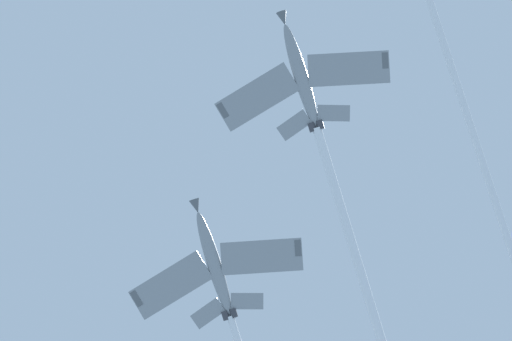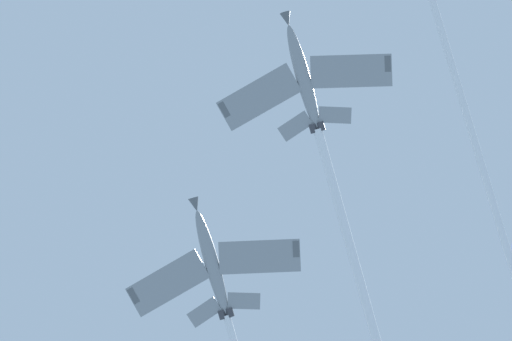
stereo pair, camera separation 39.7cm
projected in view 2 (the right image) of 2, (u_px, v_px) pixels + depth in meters
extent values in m
cylinder|color=white|center=(469.00, 122.00, 114.32)|extent=(5.90, 38.91, 8.48)
ellipsoid|color=gray|center=(303.00, 77.00, 116.17)|extent=(3.27, 12.17, 3.29)
cone|color=#595E60|center=(287.00, 19.00, 116.37)|extent=(1.44, 1.92, 1.44)
ellipsoid|color=black|center=(298.00, 60.00, 116.83)|extent=(1.40, 3.02, 1.34)
cube|color=gray|center=(351.00, 71.00, 115.84)|extent=(9.69, 6.70, 0.78)
cube|color=#595E60|center=(388.00, 64.00, 115.80)|extent=(1.32, 1.93, 0.41)
cube|color=gray|center=(259.00, 97.00, 116.24)|extent=(9.32, 4.50, 0.78)
cube|color=#595E60|center=(224.00, 110.00, 116.50)|extent=(0.88, 1.86, 0.41)
cube|color=gray|center=(335.00, 115.00, 115.93)|extent=(4.03, 3.20, 0.45)
cube|color=gray|center=(295.00, 126.00, 116.10)|extent=(3.86, 2.40, 0.45)
cube|color=#595E60|center=(314.00, 120.00, 117.42)|extent=(0.57, 2.82, 3.15)
cylinder|color=#38383D|center=(321.00, 126.00, 115.88)|extent=(0.95, 1.22, 0.95)
cylinder|color=#38383D|center=(313.00, 129.00, 115.91)|extent=(0.95, 1.22, 0.95)
cylinder|color=white|center=(376.00, 340.00, 115.16)|extent=(7.70, 47.48, 8.88)
ellipsoid|color=gray|center=(212.00, 263.00, 116.05)|extent=(3.12, 12.14, 3.63)
cone|color=#595E60|center=(195.00, 205.00, 116.45)|extent=(1.42, 1.94, 1.48)
ellipsoid|color=black|center=(207.00, 244.00, 116.77)|extent=(1.36, 3.02, 1.42)
cube|color=gray|center=(260.00, 257.00, 115.70)|extent=(9.68, 6.60, 0.89)
cube|color=#595E60|center=(296.00, 249.00, 115.64)|extent=(1.30, 1.92, 0.46)
cube|color=gray|center=(168.00, 283.00, 116.11)|extent=(9.35, 4.59, 0.89)
cube|color=#595E60|center=(133.00, 296.00, 116.37)|extent=(0.90, 1.86, 0.46)
cube|color=gray|center=(244.00, 301.00, 115.66)|extent=(4.02, 3.16, 0.50)
cube|color=gray|center=(204.00, 312.00, 115.84)|extent=(3.87, 2.43, 0.50)
cube|color=#595E60|center=(225.00, 304.00, 117.16)|extent=(0.55, 2.89, 3.21)
cylinder|color=#38383D|center=(230.00, 312.00, 115.59)|extent=(0.94, 1.23, 0.98)
cylinder|color=#38383D|center=(222.00, 315.00, 115.62)|extent=(0.94, 1.23, 0.98)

